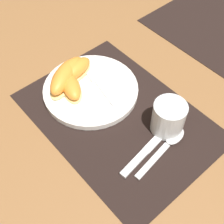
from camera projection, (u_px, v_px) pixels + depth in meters
ground_plane at (118, 117)px, 0.78m from camera, size 3.00×3.00×0.00m
placemat at (118, 116)px, 0.78m from camera, size 0.48×0.34×0.00m
plate at (92, 89)px, 0.82m from camera, size 0.25×0.25×0.02m
juice_glass at (168, 119)px, 0.73m from camera, size 0.08×0.08×0.08m
knife at (150, 147)px, 0.72m from camera, size 0.04×0.21×0.01m
spoon at (169, 142)px, 0.72m from camera, size 0.05×0.17×0.01m
fork at (98, 82)px, 0.82m from camera, size 0.18×0.05×0.00m
citrus_wedge_0 at (76, 70)px, 0.83m from camera, size 0.07×0.11×0.04m
citrus_wedge_1 at (68, 72)px, 0.82m from camera, size 0.08×0.14×0.04m
citrus_wedge_2 at (64, 78)px, 0.81m from camera, size 0.11×0.14×0.05m
citrus_wedge_3 at (71, 87)px, 0.79m from camera, size 0.11×0.08×0.04m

